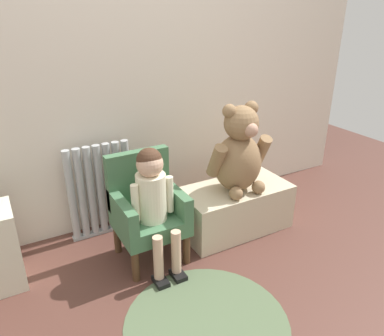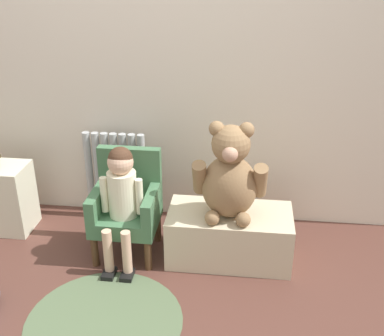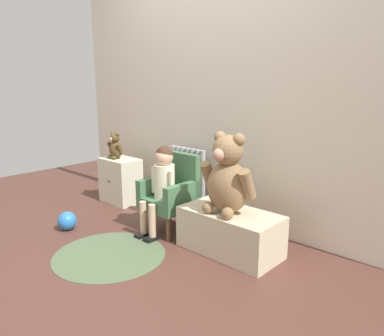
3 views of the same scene
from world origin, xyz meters
name	(u,v)px [view 1 (image 1 of 3)]	position (x,y,z in m)	size (l,w,h in m)	color
ground_plane	(215,305)	(0.00, 0.00, 0.00)	(6.00, 6.00, 0.00)	#533128
back_wall	(127,45)	(0.00, 1.08, 1.20)	(3.80, 0.05, 2.40)	silver
radiator	(101,191)	(-0.30, 0.95, 0.31)	(0.43, 0.05, 0.63)	#A8ADAF
child_armchair	(147,208)	(-0.13, 0.58, 0.33)	(0.39, 0.37, 0.65)	#426E4A
child_figure	(153,193)	(-0.13, 0.47, 0.48)	(0.25, 0.35, 0.73)	#EAE4C3
low_bench	(234,208)	(0.51, 0.56, 0.16)	(0.74, 0.38, 0.32)	beige
large_teddy_bear	(239,153)	(0.50, 0.53, 0.57)	(0.42, 0.30, 0.58)	#906E4B
floor_rug	(207,323)	(-0.10, -0.08, 0.00)	(0.82, 0.82, 0.01)	#516445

